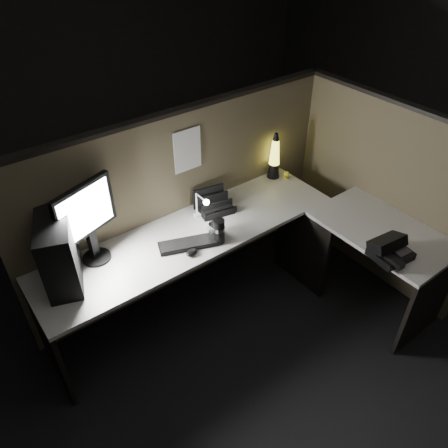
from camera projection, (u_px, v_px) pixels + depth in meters
floor at (257, 341)px, 3.29m from camera, size 6.00×6.00×0.00m
room_shell at (271, 149)px, 2.30m from camera, size 6.00×6.00×6.00m
partition_back at (184, 203)px, 3.42m from camera, size 2.66×0.06×1.50m
partition_right at (378, 193)px, 3.53m from camera, size 0.06×1.66×1.50m
desk at (256, 256)px, 3.18m from camera, size 2.60×1.60×0.73m
pc_tower at (59, 253)px, 2.64m from camera, size 0.33×0.47×0.45m
monitor at (87, 216)px, 2.74m from camera, size 0.43×0.20×0.57m
keyboard at (189, 244)px, 3.04m from camera, size 0.44×0.28×0.02m
mouse at (192, 252)px, 2.96m from camera, size 0.10×0.09×0.03m
clip_lamp at (201, 206)px, 3.19m from camera, size 0.04×0.18×0.23m
organizer at (214, 205)px, 3.36m from camera, size 0.29×0.27×0.19m
lava_lamp at (274, 159)px, 3.67m from camera, size 0.11×0.11×0.41m
travel_mug at (219, 231)px, 3.02m from camera, size 0.08×0.08×0.19m
steel_mug at (216, 229)px, 3.11m from camera, size 0.13×0.13×0.09m
figurine at (287, 174)px, 3.72m from camera, size 0.05×0.05×0.05m
pinned_paper at (188, 150)px, 3.13m from camera, size 0.23×0.00×0.32m
desk_phone at (389, 250)px, 2.92m from camera, size 0.27×0.28×0.15m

